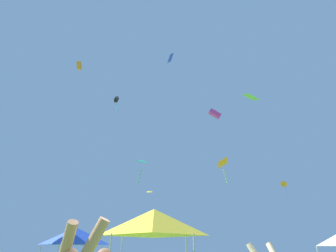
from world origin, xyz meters
TOP-DOWN VIEW (x-y plane):
  - canopy_tent_yellow at (-0.57, 6.84)m, footprint 3.08×3.08m
  - canopy_tent_blue at (-4.93, 11.42)m, footprint 2.74×2.74m
  - kite_lime_diamond at (8.04, 16.56)m, footprint 1.49×1.41m
  - kite_yellow_delta at (-1.56, 25.88)m, footprint 0.69×0.67m
  - kite_orange_box at (-7.35, 13.97)m, footprint 0.47×0.55m
  - kite_orange_diamond at (4.89, 17.14)m, footprint 1.07×1.14m
  - kite_black_box at (-3.79, 13.30)m, footprint 0.38×0.54m
  - kite_cyan_diamond at (-2.30, 22.05)m, footprint 1.63×1.53m
  - kite_magenta_box at (5.68, 21.79)m, footprint 1.41×0.56m
  - kite_orange_delta at (13.71, 25.30)m, footprint 0.78×0.73m
  - kite_blue_diamond at (0.64, 22.74)m, footprint 0.84×1.01m

SIDE VIEW (x-z plane):
  - canopy_tent_blue at x=-4.93m, z-range 1.02..3.96m
  - canopy_tent_yellow at x=-0.57m, z-range 1.15..4.44m
  - kite_yellow_delta at x=-1.56m, z-range 7.60..7.95m
  - kite_orange_diamond at x=4.89m, z-range 7.37..9.37m
  - kite_orange_delta at x=13.71m, z-range 7.81..9.28m
  - kite_cyan_diamond at x=-2.30m, z-range 8.69..11.27m
  - kite_black_box at x=-3.79m, z-range 11.51..12.89m
  - kite_lime_diamond at x=8.04m, z-range 14.31..15.18m
  - kite_magenta_box at x=5.68m, z-range 15.07..16.22m
  - kite_orange_box at x=-7.35m, z-range 15.54..16.29m
  - kite_blue_diamond at x=0.64m, z-range 23.61..24.84m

